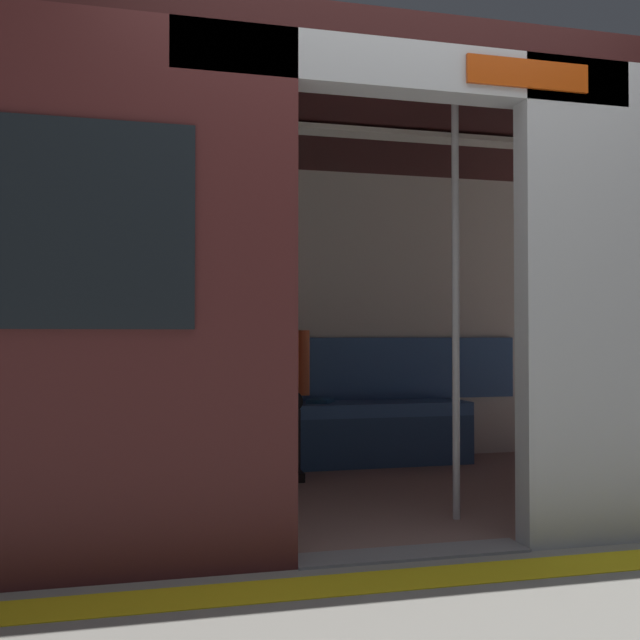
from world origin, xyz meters
TOP-DOWN VIEW (x-y plane):
  - ground_plane at (0.00, 0.00)m, footprint 60.00×60.00m
  - platform_edge_strip at (0.00, 0.30)m, footprint 8.00×0.24m
  - train_car at (0.07, -1.15)m, footprint 6.40×2.63m
  - bench_seat at (0.00, -2.13)m, footprint 2.47×0.44m
  - person_seated at (0.18, -2.07)m, footprint 0.55×0.68m
  - handbag at (0.54, -2.17)m, footprint 0.26×0.15m
  - book at (-0.19, -2.20)m, footprint 0.24×0.27m
  - grab_pole_door at (0.43, -0.42)m, footprint 0.04×0.04m
  - grab_pole_far at (-0.43, -0.51)m, footprint 0.04×0.04m

SIDE VIEW (x-z plane):
  - ground_plane at x=0.00m, z-range 0.00..0.00m
  - platform_edge_strip at x=0.00m, z-range 0.00..0.01m
  - bench_seat at x=0.00m, z-range 0.12..0.55m
  - book at x=-0.19m, z-range 0.43..0.46m
  - handbag at x=0.54m, z-range 0.43..0.60m
  - person_seated at x=0.18m, z-range 0.08..1.24m
  - grab_pole_door at x=0.43m, z-range 0.00..2.07m
  - grab_pole_far at x=-0.43m, z-range 0.00..2.07m
  - train_car at x=0.07m, z-range 0.35..2.57m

